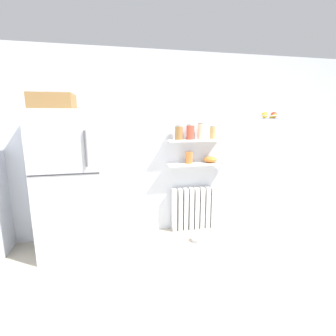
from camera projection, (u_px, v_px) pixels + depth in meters
name	position (u px, v px, depth m)	size (l,w,h in m)	color
ground_plane	(206.00, 293.00, 2.49)	(7.04, 7.04, 0.00)	#B2A893
back_wall	(171.00, 145.00, 3.70)	(7.04, 0.10, 2.60)	silver
refrigerator	(70.00, 180.00, 3.12)	(0.77, 0.70, 1.97)	#B7BABF
radiator	(194.00, 208.00, 3.85)	(0.68, 0.12, 0.66)	white
wall_shelf_lower	(195.00, 164.00, 3.67)	(0.82, 0.22, 0.03)	white
wall_shelf_upper	(196.00, 140.00, 3.60)	(0.82, 0.22, 0.03)	white
storage_jar_0	(179.00, 133.00, 3.53)	(0.11, 0.11, 0.20)	olive
storage_jar_1	(190.00, 132.00, 3.56)	(0.11, 0.11, 0.21)	#C64C38
storage_jar_2	(202.00, 131.00, 3.60)	(0.11, 0.11, 0.24)	beige
storage_jar_3	(213.00, 132.00, 3.64)	(0.08, 0.08, 0.19)	tan
vase	(189.00, 158.00, 3.63)	(0.10, 0.10, 0.17)	#CC7033
shelf_bowl	(210.00, 159.00, 3.71)	(0.20, 0.20, 0.09)	orange
pet_food_bowl	(198.00, 239.00, 3.52)	(0.19, 0.19, 0.05)	#B7B7BC
hanging_fruit_basket	(270.00, 116.00, 3.37)	(0.28, 0.28, 0.10)	#B2B2B7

